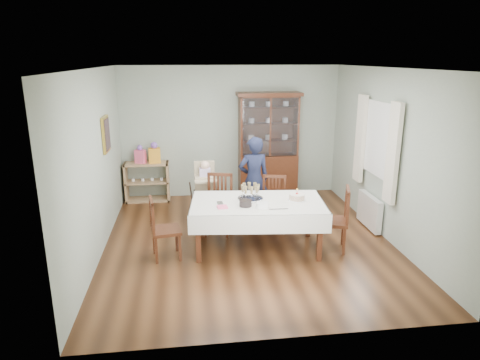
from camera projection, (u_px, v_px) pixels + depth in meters
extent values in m
plane|color=#593319|center=(248.00, 241.00, 6.89)|extent=(5.00, 5.00, 0.00)
plane|color=#9EAA99|center=(231.00, 132.00, 8.90)|extent=(4.50, 0.00, 4.50)
plane|color=#9EAA99|center=(96.00, 164.00, 6.24)|extent=(0.00, 5.00, 5.00)
plane|color=#9EAA99|center=(388.00, 155.00, 6.79)|extent=(0.00, 5.00, 5.00)
plane|color=white|center=(249.00, 68.00, 6.14)|extent=(5.00, 5.00, 0.00)
cube|color=#452111|center=(257.00, 204.00, 6.44)|extent=(2.00, 1.23, 0.06)
cube|color=silver|center=(257.00, 202.00, 6.43)|extent=(2.10, 1.34, 0.01)
cube|color=#452111|center=(268.00, 175.00, 9.01)|extent=(1.20, 0.45, 0.90)
cube|color=white|center=(270.00, 127.00, 8.54)|extent=(1.12, 0.01, 1.16)
cube|color=#452111|center=(269.00, 94.00, 8.54)|extent=(1.30, 0.48, 0.07)
cube|color=tan|center=(148.00, 199.00, 8.84)|extent=(0.90, 0.38, 0.04)
cube|color=tan|center=(147.00, 182.00, 8.74)|extent=(0.90, 0.38, 0.03)
cube|color=tan|center=(146.00, 164.00, 8.63)|extent=(0.90, 0.38, 0.04)
cube|color=tan|center=(126.00, 182.00, 8.69)|extent=(0.04, 0.38, 0.80)
cube|color=tan|center=(168.00, 181.00, 8.79)|extent=(0.04, 0.38, 0.80)
cube|color=gold|center=(106.00, 134.00, 6.92)|extent=(0.04, 0.48, 0.58)
cube|color=white|center=(379.00, 139.00, 7.02)|extent=(0.04, 1.02, 1.22)
cube|color=silver|center=(393.00, 154.00, 6.45)|extent=(0.07, 0.30, 1.55)
cube|color=silver|center=(360.00, 139.00, 7.63)|extent=(0.07, 0.30, 1.55)
cube|color=white|center=(369.00, 211.00, 7.36)|extent=(0.10, 0.80, 0.55)
cube|color=#452111|center=(218.00, 208.00, 7.08)|extent=(0.55, 0.55, 0.05)
cube|color=#452111|center=(220.00, 188.00, 7.19)|extent=(0.42, 0.15, 0.52)
cube|color=#452111|center=(273.00, 207.00, 7.20)|extent=(0.51, 0.51, 0.05)
cube|color=#452111|center=(274.00, 189.00, 7.31)|extent=(0.39, 0.14, 0.49)
cube|color=#452111|center=(166.00, 230.00, 6.23)|extent=(0.47, 0.47, 0.05)
cube|color=#452111|center=(152.00, 215.00, 6.11)|extent=(0.10, 0.40, 0.49)
cube|color=#452111|center=(332.00, 221.00, 6.49)|extent=(0.55, 0.55, 0.05)
cube|color=#452111|center=(347.00, 205.00, 6.38)|extent=(0.16, 0.42, 0.52)
imported|color=black|center=(254.00, 179.00, 7.57)|extent=(0.60, 0.44, 1.53)
cube|color=tan|center=(205.00, 183.00, 7.59)|extent=(0.37, 0.33, 0.26)
cube|color=tan|center=(205.00, 171.00, 7.53)|extent=(0.36, 0.07, 0.30)
cube|color=tan|center=(205.00, 178.00, 7.56)|extent=(0.39, 0.18, 0.03)
cube|color=silver|center=(205.00, 173.00, 7.54)|extent=(0.19, 0.15, 0.19)
sphere|color=beige|center=(205.00, 165.00, 7.50)|extent=(0.16, 0.16, 0.16)
cylinder|color=silver|center=(250.00, 199.00, 6.54)|extent=(0.39, 0.39, 0.01)
torus|color=silver|center=(250.00, 198.00, 6.53)|extent=(0.39, 0.39, 0.02)
cylinder|color=white|center=(297.00, 200.00, 6.49)|extent=(0.27, 0.27, 0.01)
cylinder|color=brown|center=(297.00, 197.00, 6.48)|extent=(0.23, 0.23, 0.08)
cylinder|color=silver|center=(297.00, 194.00, 6.46)|extent=(0.23, 0.23, 0.01)
cylinder|color=#F24C4C|center=(297.00, 192.00, 6.45)|extent=(0.01, 0.01, 0.06)
sphere|color=yellow|center=(297.00, 189.00, 6.44)|extent=(0.02, 0.02, 0.02)
cylinder|color=black|center=(246.00, 203.00, 6.23)|extent=(0.23, 0.23, 0.09)
cylinder|color=white|center=(263.00, 205.00, 6.16)|extent=(0.24, 0.24, 0.08)
cube|color=#FF5D88|center=(222.00, 207.00, 6.17)|extent=(0.16, 0.16, 0.02)
cube|color=silver|center=(279.00, 209.00, 6.10)|extent=(0.28, 0.03, 0.01)
cube|color=#FF5D88|center=(140.00, 157.00, 8.56)|extent=(0.23, 0.19, 0.27)
sphere|color=#E533B2|center=(140.00, 148.00, 8.51)|extent=(0.11, 0.11, 0.11)
cube|color=orange|center=(155.00, 155.00, 8.59)|extent=(0.24, 0.18, 0.30)
sphere|color=#E533B2|center=(154.00, 145.00, 8.53)|extent=(0.14, 0.14, 0.14)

